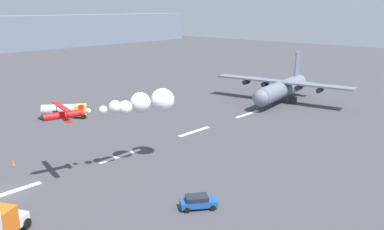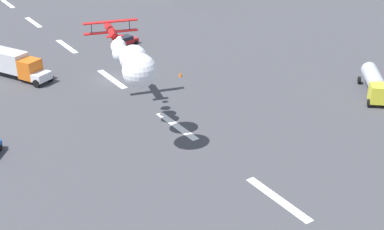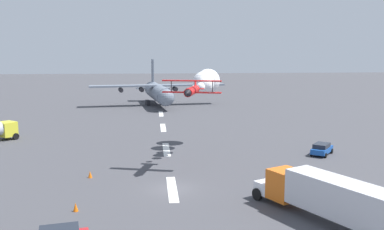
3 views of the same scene
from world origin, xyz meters
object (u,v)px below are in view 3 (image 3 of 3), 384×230
object	(u,v)px
cargo_transport_plane	(159,92)
traffic_cone_near	(76,207)
semi_truck_orange	(328,197)
traffic_cone_far	(90,174)
followme_car_yellow	(322,149)
stunt_biplane_red	(205,82)

from	to	relation	value
cargo_transport_plane	traffic_cone_near	world-z (taller)	cargo_transport_plane
semi_truck_orange	traffic_cone_far	world-z (taller)	semi_truck_orange
followme_car_yellow	cargo_transport_plane	bearing A→B (deg)	20.99
cargo_transport_plane	stunt_biplane_red	world-z (taller)	cargo_transport_plane
cargo_transport_plane	semi_truck_orange	world-z (taller)	cargo_transport_plane
stunt_biplane_red	followme_car_yellow	bearing A→B (deg)	-109.13
cargo_transport_plane	stunt_biplane_red	bearing A→B (deg)	-173.33
stunt_biplane_red	followme_car_yellow	size ratio (longest dim) A/B	4.27
traffic_cone_far	cargo_transport_plane	bearing A→B (deg)	-7.82
traffic_cone_far	followme_car_yellow	bearing A→B (deg)	-74.79
stunt_biplane_red	traffic_cone_near	xyz separation A→B (m)	(-22.55, 13.67, -8.73)
stunt_biplane_red	traffic_cone_far	distance (m)	20.76
cargo_transport_plane	stunt_biplane_red	distance (m)	48.14
semi_truck_orange	followme_car_yellow	xyz separation A→B (m)	(21.76, -8.24, -1.31)
stunt_biplane_red	traffic_cone_near	bearing A→B (deg)	148.77
cargo_transport_plane	traffic_cone_near	xyz separation A→B (m)	(-70.02, 8.12, -2.99)
cargo_transport_plane	followme_car_yellow	bearing A→B (deg)	-159.01
semi_truck_orange	followme_car_yellow	distance (m)	23.31
cargo_transport_plane	semi_truck_orange	distance (m)	75.26
stunt_biplane_red	semi_truck_orange	size ratio (longest dim) A/B	1.38
semi_truck_orange	followme_car_yellow	size ratio (longest dim) A/B	3.09
cargo_transport_plane	followme_car_yellow	world-z (taller)	cargo_transport_plane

